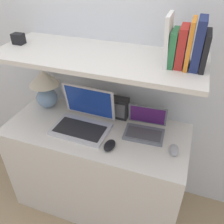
% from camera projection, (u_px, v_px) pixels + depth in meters
% --- Properties ---
extents(wall_back, '(6.00, 0.05, 2.40)m').
position_uv_depth(wall_back, '(113.00, 53.00, 1.67)').
color(wall_back, silver).
rests_on(wall_back, ground_plane).
extents(desk, '(1.27, 0.56, 0.78)m').
position_uv_depth(desk, '(98.00, 167.00, 1.87)').
color(desk, silver).
rests_on(desk, ground_plane).
extents(back_riser, '(1.27, 0.04, 1.27)m').
position_uv_depth(back_riser, '(111.00, 121.00, 1.96)').
color(back_riser, silver).
rests_on(back_riser, ground_plane).
extents(shelf, '(1.27, 0.51, 0.03)m').
position_uv_depth(shelf, '(97.00, 56.00, 1.41)').
color(shelf, silver).
rests_on(shelf, back_riser).
extents(table_lamp, '(0.23, 0.23, 0.31)m').
position_uv_depth(table_lamp, '(45.00, 86.00, 1.78)').
color(table_lamp, '#7593B2').
rests_on(table_lamp, desk).
extents(laptop_large, '(0.39, 0.31, 0.27)m').
position_uv_depth(laptop_large, '(83.00, 120.00, 1.64)').
color(laptop_large, silver).
rests_on(laptop_large, desk).
extents(laptop_small, '(0.27, 0.22, 0.18)m').
position_uv_depth(laptop_small, '(145.00, 128.00, 1.59)').
color(laptop_small, slate).
rests_on(laptop_small, desk).
extents(computer_mouse, '(0.07, 0.11, 0.04)m').
position_uv_depth(computer_mouse, '(110.00, 145.00, 1.48)').
color(computer_mouse, black).
rests_on(computer_mouse, desk).
extents(second_mouse, '(0.07, 0.11, 0.04)m').
position_uv_depth(second_mouse, '(174.00, 150.00, 1.45)').
color(second_mouse, '#99999E').
rests_on(second_mouse, desk).
extents(router_box, '(0.13, 0.08, 0.16)m').
position_uv_depth(router_box, '(119.00, 108.00, 1.72)').
color(router_box, black).
rests_on(router_box, desk).
extents(book_black, '(0.03, 0.17, 0.19)m').
position_uv_depth(book_black, '(205.00, 51.00, 1.19)').
color(book_black, black).
rests_on(book_black, shelf).
extents(book_navy, '(0.04, 0.17, 0.25)m').
position_uv_depth(book_navy, '(199.00, 44.00, 1.18)').
color(book_navy, navy).
rests_on(book_navy, shelf).
extents(book_orange, '(0.02, 0.17, 0.24)m').
position_uv_depth(book_orange, '(190.00, 44.00, 1.19)').
color(book_orange, orange).
rests_on(book_orange, shelf).
extents(book_red, '(0.04, 0.15, 0.21)m').
position_uv_depth(book_red, '(182.00, 46.00, 1.21)').
color(book_red, '#A82823').
rests_on(book_red, shelf).
extents(book_green, '(0.03, 0.16, 0.18)m').
position_uv_depth(book_green, '(174.00, 48.00, 1.23)').
color(book_green, '#2D7042').
rests_on(book_green, shelf).
extents(book_white, '(0.04, 0.17, 0.26)m').
position_uv_depth(book_white, '(169.00, 40.00, 1.22)').
color(book_white, silver).
rests_on(book_white, shelf).
extents(shelf_gadget, '(0.07, 0.06, 0.07)m').
position_uv_depth(shelf_gadget, '(18.00, 39.00, 1.54)').
color(shelf_gadget, black).
rests_on(shelf_gadget, shelf).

